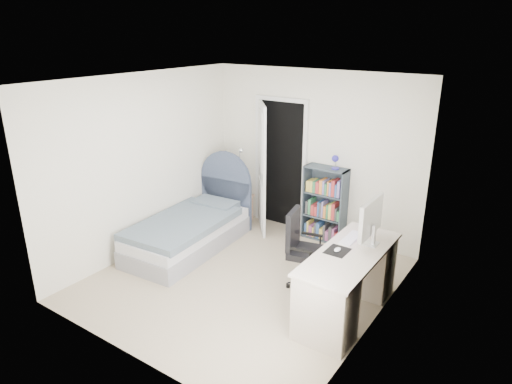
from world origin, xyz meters
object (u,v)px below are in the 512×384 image
Objects in this scene: nightstand at (239,201)px; office_chair at (302,245)px; bookcase at (325,207)px; bed at (192,229)px; desk at (349,280)px; floor_lamp at (241,194)px.

office_chair reaches higher than nightstand.
nightstand is at bearing -173.51° from bookcase.
desk is (2.56, -0.27, 0.14)m from bed.
office_chair is (1.84, -0.02, 0.26)m from bed.
bed is 3.86× the size of nightstand.
bookcase is at bearing 104.61° from office_chair.
floor_lamp is 2.75m from desk.
desk reaches higher than office_chair.
nightstand is at bearing 89.56° from bed.
floor_lamp reaches higher than office_chair.
bed is 1.58× the size of floor_lamp.
desk is at bearing -5.99° from bed.
floor_lamp is 1.38m from bookcase.
nightstand is 0.41× the size of floor_lamp.
desk is at bearing -55.89° from bookcase.
bookcase is 1.40m from office_chair.
bookcase is at bearing 12.72° from floor_lamp.
nightstand is at bearing 150.78° from desk.
desk is (2.56, -1.43, 0.07)m from nightstand.
office_chair is (0.35, -1.35, 0.02)m from bookcase.
floor_lamp reaches higher than desk.
nightstand is 0.26m from floor_lamp.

